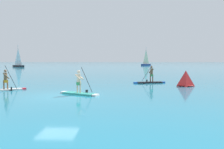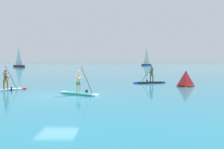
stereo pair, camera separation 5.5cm
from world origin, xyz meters
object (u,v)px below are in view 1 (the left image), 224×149
object	(u,v)px
paddleboarder_near_left	(5,86)
sailboat_left_horizon	(18,64)
sailboat_right_horizon	(146,63)
paddleboarder_far_right	(150,80)
race_marker_buoy	(186,79)
paddleboarder_mid_center	(79,90)

from	to	relation	value
paddleboarder_near_left	sailboat_left_horizon	xyz separation A→B (m)	(-24.86, 57.33, 0.57)
paddleboarder_near_left	sailboat_right_horizon	size ratio (longest dim) A/B	0.39
paddleboarder_far_right	race_marker_buoy	bearing A→B (deg)	123.56
race_marker_buoy	sailboat_right_horizon	xyz separation A→B (m)	(4.63, 75.83, 0.43)
paddleboarder_mid_center	sailboat_left_horizon	world-z (taller)	sailboat_left_horizon
paddleboarder_mid_center	sailboat_right_horizon	bearing A→B (deg)	108.02
paddleboarder_far_right	paddleboarder_mid_center	bearing A→B (deg)	39.99
paddleboarder_mid_center	sailboat_left_horizon	bearing A→B (deg)	145.16
paddleboarder_mid_center	paddleboarder_far_right	bearing A→B (deg)	81.24
paddleboarder_mid_center	paddleboarder_far_right	size ratio (longest dim) A/B	0.88
paddleboarder_near_left	paddleboarder_far_right	world-z (taller)	paddleboarder_near_left
paddleboarder_mid_center	paddleboarder_far_right	world-z (taller)	paddleboarder_mid_center
paddleboarder_near_left	paddleboarder_mid_center	bearing A→B (deg)	-49.85
paddleboarder_near_left	race_marker_buoy	distance (m)	15.48
paddleboarder_mid_center	sailboat_left_horizon	distance (m)	66.80
paddleboarder_far_right	sailboat_left_horizon	distance (m)	63.05
paddleboarder_near_left	paddleboarder_mid_center	distance (m)	6.48
paddleboarder_near_left	paddleboarder_far_right	xyz separation A→B (m)	(12.13, 6.27, -0.02)
sailboat_left_horizon	paddleboarder_far_right	bearing A→B (deg)	170.57
paddleboarder_far_right	sailboat_right_horizon	xyz separation A→B (m)	(7.56, 73.13, 0.76)
paddleboarder_near_left	paddleboarder_mid_center	size ratio (longest dim) A/B	1.01
paddleboarder_near_left	paddleboarder_far_right	distance (m)	13.66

